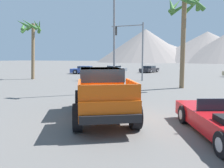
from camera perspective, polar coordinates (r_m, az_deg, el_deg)
name	(u,v)px	position (r m, az deg, el deg)	size (l,w,h in m)	color
ground_plane	(111,119)	(8.68, -0.18, -9.26)	(320.00, 320.00, 0.00)	#5B5956
orange_pickup_truck	(102,89)	(9.05, -2.68, -1.40)	(4.13, 5.36, 1.96)	#CC4C0C
parked_car_blue	(86,70)	(33.62, -6.93, 3.70)	(4.74, 2.68, 1.18)	#334C9E
parked_car_dark	(149,69)	(37.15, 9.73, 3.88)	(2.62, 4.59, 1.10)	#232328
parked_car_silver	(114,69)	(37.24, 0.41, 4.01)	(4.15, 4.49, 1.13)	#B7BABF
traffic_light_main	(131,41)	(23.73, 4.94, 11.14)	(3.58, 0.38, 6.06)	slate
street_lamp_post	(114,18)	(15.15, 0.57, 16.81)	(0.90, 0.24, 8.48)	slate
palm_tree_tall	(184,17)	(18.52, 18.39, 16.29)	(3.00, 3.21, 7.32)	brown
palm_tree_short	(31,34)	(26.71, -20.33, 12.07)	(2.77, 2.75, 6.70)	brown
distant_mountain_range	(203,48)	(129.42, 22.65, 8.60)	(153.51, 87.23, 19.24)	gray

